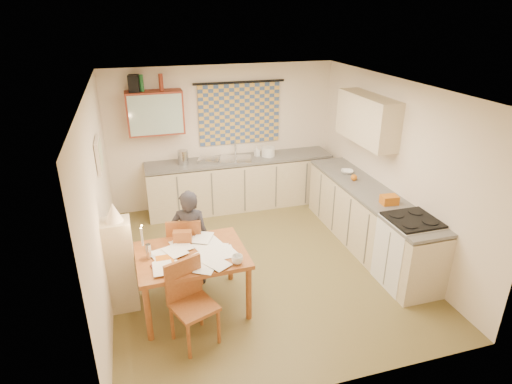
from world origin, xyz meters
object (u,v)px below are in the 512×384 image
object	(u,v)px
counter_back	(240,183)
counter_right	(367,219)
stove	(408,252)
chair_far	(187,259)
shelf_stand	(121,265)
dining_table	(193,280)
person	(191,238)

from	to	relation	value
counter_back	counter_right	distance (m)	2.42
counter_right	stove	world-z (taller)	stove
chair_far	shelf_stand	distance (m)	0.93
counter_back	dining_table	xyz separation A→B (m)	(-1.26, -2.63, -0.07)
dining_table	counter_right	bearing A→B (deg)	12.99
dining_table	chair_far	bearing A→B (deg)	87.78
stove	chair_far	distance (m)	2.89
counter_back	dining_table	world-z (taller)	counter_back
person	counter_back	bearing A→B (deg)	-103.45
person	shelf_stand	size ratio (longest dim) A/B	1.13
person	counter_right	bearing A→B (deg)	-159.67
chair_far	person	xyz separation A→B (m)	(0.06, -0.09, 0.37)
stove	person	world-z (taller)	person
counter_back	person	distance (m)	2.43
stove	dining_table	distance (m)	2.76
counter_back	person	size ratio (longest dim) A/B	2.50
dining_table	person	xyz separation A→B (m)	(0.06, 0.53, 0.28)
counter_back	chair_far	world-z (taller)	chair_far
counter_right	dining_table	size ratio (longest dim) A/B	2.30
counter_right	shelf_stand	distance (m)	3.57
shelf_stand	chair_far	bearing A→B (deg)	24.44
chair_far	shelf_stand	bearing A→B (deg)	35.28
dining_table	shelf_stand	distance (m)	0.86
shelf_stand	counter_right	bearing A→B (deg)	7.57
stove	dining_table	world-z (taller)	stove
dining_table	shelf_stand	bearing A→B (deg)	161.40
counter_back	dining_table	distance (m)	2.92
counter_right	person	world-z (taller)	person
counter_back	stove	xyz separation A→B (m)	(1.47, -2.93, 0.02)
counter_back	counter_right	xyz separation A→B (m)	(1.47, -1.91, -0.00)
counter_back	person	bearing A→B (deg)	-119.72
person	dining_table	bearing A→B (deg)	99.33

